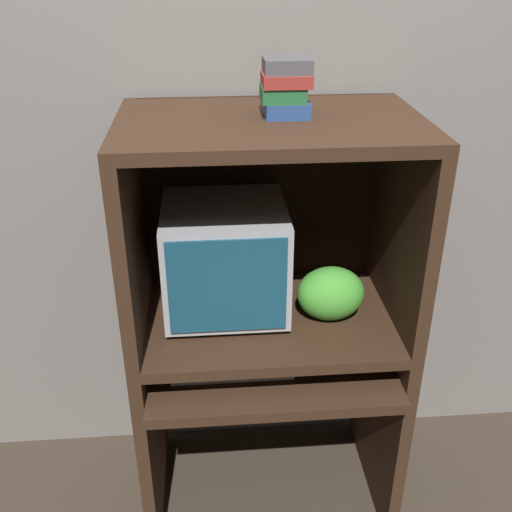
# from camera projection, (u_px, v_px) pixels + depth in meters

# --- Properties ---
(wall_back) EXTENTS (6.00, 0.06, 2.60)m
(wall_back) POSITION_uv_depth(u_px,v_px,m) (260.00, 133.00, 2.03)
(wall_back) COLOR gray
(wall_back) RESTS_ON ground_plane
(desk_base) EXTENTS (0.87, 0.61, 0.66)m
(desk_base) POSITION_uv_depth(u_px,v_px,m) (268.00, 408.00, 2.11)
(desk_base) COLOR #382316
(desk_base) RESTS_ON ground_plane
(desk_monitor_shelf) EXTENTS (0.87, 0.56, 0.13)m
(desk_monitor_shelf) POSITION_uv_depth(u_px,v_px,m) (268.00, 322.00, 1.98)
(desk_monitor_shelf) COLOR #382316
(desk_monitor_shelf) RESTS_ON desk_base
(hutch_upper) EXTENTS (0.87, 0.56, 0.65)m
(hutch_upper) POSITION_uv_depth(u_px,v_px,m) (269.00, 191.00, 1.80)
(hutch_upper) COLOR #382316
(hutch_upper) RESTS_ON desk_monitor_shelf
(crt_monitor) EXTENTS (0.39, 0.38, 0.36)m
(crt_monitor) POSITION_uv_depth(u_px,v_px,m) (225.00, 258.00, 1.91)
(crt_monitor) COLOR #B2B2B7
(crt_monitor) RESTS_ON desk_monitor_shelf
(keyboard) EXTENTS (0.38, 0.14, 0.03)m
(keyboard) POSITION_uv_depth(u_px,v_px,m) (232.00, 365.00, 1.91)
(keyboard) COLOR beige
(keyboard) RESTS_ON desk_base
(mouse) EXTENTS (0.08, 0.05, 0.03)m
(mouse) POSITION_uv_depth(u_px,v_px,m) (313.00, 360.00, 1.93)
(mouse) COLOR black
(mouse) RESTS_ON desk_base
(snack_bag) EXTENTS (0.22, 0.16, 0.18)m
(snack_bag) POSITION_uv_depth(u_px,v_px,m) (331.00, 293.00, 1.91)
(snack_bag) COLOR green
(snack_bag) RESTS_ON desk_monitor_shelf
(book_stack) EXTENTS (0.14, 0.12, 0.16)m
(book_stack) POSITION_uv_depth(u_px,v_px,m) (286.00, 86.00, 1.64)
(book_stack) COLOR navy
(book_stack) RESTS_ON hutch_upper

